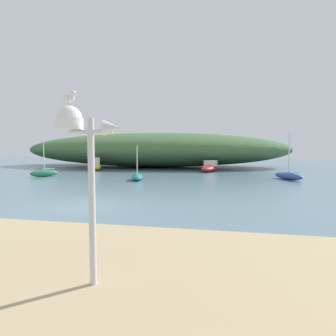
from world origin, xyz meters
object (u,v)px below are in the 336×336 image
object	(u,v)px
mast_structure	(79,139)
sailboat_west_reach	(288,176)
sailboat_mid_channel	(44,173)
motorboat_east_reach	(96,166)
sailboat_by_sandbar	(137,177)
seagull_on_radar	(70,97)
motorboat_far_left	(210,167)

from	to	relation	value
mast_structure	sailboat_west_reach	size ratio (longest dim) A/B	0.82
sailboat_mid_channel	motorboat_east_reach	bearing A→B (deg)	80.98
sailboat_by_sandbar	sailboat_west_reach	size ratio (longest dim) A/B	0.72
seagull_on_radar	motorboat_far_left	distance (m)	27.81
sailboat_west_reach	sailboat_mid_channel	bearing A→B (deg)	-175.23
sailboat_west_reach	mast_structure	bearing A→B (deg)	-109.91
motorboat_far_left	mast_structure	bearing A→B (deg)	-91.32
motorboat_far_left	sailboat_mid_channel	bearing A→B (deg)	-148.80
motorboat_east_reach	sailboat_by_sandbar	world-z (taller)	sailboat_by_sandbar
seagull_on_radar	sailboat_by_sandbar	size ratio (longest dim) A/B	0.13
sailboat_mid_channel	sailboat_west_reach	distance (m)	21.36
seagull_on_radar	motorboat_east_reach	world-z (taller)	seagull_on_radar
sailboat_west_reach	motorboat_far_left	size ratio (longest dim) A/B	0.88
sailboat_by_sandbar	sailboat_mid_channel	distance (m)	9.26
seagull_on_radar	motorboat_east_reach	size ratio (longest dim) A/B	0.12
motorboat_east_reach	motorboat_far_left	bearing A→B (deg)	3.35
seagull_on_radar	motorboat_far_left	bearing A→B (deg)	88.35
sailboat_mid_channel	motorboat_far_left	xyz separation A→B (m)	(14.45, 8.75, 0.13)
motorboat_east_reach	motorboat_far_left	distance (m)	13.21
seagull_on_radar	sailboat_west_reach	world-z (taller)	sailboat_west_reach
seagull_on_radar	sailboat_west_reach	size ratio (longest dim) A/B	0.09
mast_structure	motorboat_far_left	size ratio (longest dim) A/B	0.72
sailboat_by_sandbar	motorboat_far_left	distance (m)	11.17
sailboat_west_reach	sailboat_by_sandbar	bearing A→B (deg)	-166.64
motorboat_far_left	sailboat_west_reach	bearing A→B (deg)	-45.57
mast_structure	sailboat_by_sandbar	xyz separation A→B (m)	(-4.62, 17.77, -2.50)
mast_structure	sailboat_by_sandbar	bearing A→B (deg)	104.57
sailboat_mid_channel	sailboat_west_reach	world-z (taller)	sailboat_west_reach
sailboat_by_sandbar	motorboat_far_left	xyz separation A→B (m)	(5.26, 9.85, 0.19)
sailboat_west_reach	motorboat_far_left	xyz separation A→B (m)	(-6.84, 6.98, 0.15)
sailboat_mid_channel	sailboat_west_reach	bearing A→B (deg)	4.77
mast_structure	motorboat_east_reach	world-z (taller)	mast_structure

